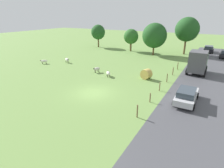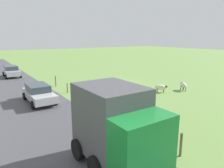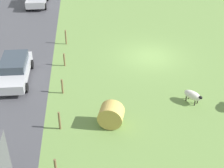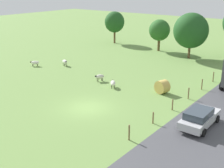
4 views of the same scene
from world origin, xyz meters
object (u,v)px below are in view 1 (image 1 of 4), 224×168
Objects in this scene: hay_bale_0 at (146,74)px; car_0 at (209,49)px; sheep_1 at (67,60)px; tree_3 at (155,36)px; tree_0 at (187,29)px; car_3 at (186,95)px; sheep_3 at (97,69)px; tree_1 at (131,37)px; tree_2 at (98,32)px; sheep_0 at (44,61)px; sheep_2 at (108,73)px; truck_0 at (198,62)px.

car_0 is (6.29, 25.46, 0.16)m from hay_bale_0.
sheep_1 is 19.28m from tree_3.
car_3 is (4.53, -25.76, -4.58)m from tree_0.
tree_0 is 1.17× the size of tree_3.
sheep_1 is 8.70m from sheep_3.
tree_3 reaches higher than sheep_3.
tree_1 is 1.15× the size of car_3.
sheep_0 is at bearing -86.03° from tree_2.
car_3 reaches higher than sheep_2.
sheep_3 is at bearing 162.91° from car_3.
tree_1 is 20.44m from truck_0.
car_0 is at bearing 61.98° from sheep_3.
truck_0 is (25.11, 7.27, 1.39)m from sheep_0.
tree_0 is 1.35× the size of tree_2.
sheep_0 is 0.29× the size of truck_0.
tree_1 is 1.25× the size of truck_0.
sheep_0 is 0.18× the size of tree_3.
car_3 is (26.79, -24.26, -3.15)m from tree_2.
sheep_1 reaches higher than sheep_2.
tree_3 is (-4.21, 16.26, 3.53)m from hay_bale_0.
sheep_3 is at bearing -101.62° from tree_3.
sheep_2 is 0.27× the size of car_3.
sheep_1 is 1.03× the size of sheep_2.
car_3 is (13.88, -4.27, 0.29)m from sheep_3.
truck_0 is (10.08, -10.17, -2.35)m from tree_3.
tree_0 reaches higher than car_3.
car_0 is (16.84, 7.29, -2.62)m from tree_1.
tree_3 is 1.62× the size of car_0.
hay_bale_0 reaches higher than sheep_2.
car_0 reaches higher than hay_bale_0.
truck_0 is at bearing 46.08° from hay_bale_0.
tree_2 reaches higher than sheep_3.
sheep_1 is 16.16m from hay_bale_0.
tree_0 reaches higher than sheep_3.
hay_bale_0 is 0.20× the size of tree_3.
tree_2 is (-22.26, -1.50, -1.44)m from tree_0.
tree_3 is (6.33, -1.91, 0.75)m from tree_1.
tree_0 is 22.36m from tree_2.
sheep_0 is 36.89m from car_0.
sheep_3 is 24.04m from tree_2.
sheep_1 reaches higher than sheep_0.
car_3 is (16.69, -23.35, -2.64)m from tree_1.
car_0 is (14.03, 26.37, 0.31)m from sheep_3.
sheep_1 is at bearing -128.86° from tree_3.
tree_3 is at bearing -143.44° from tree_0.
hay_bale_0 is at bearing 139.86° from car_3.
sheep_2 is 20.82m from tree_1.
hay_bale_0 is 0.27× the size of tree_1.
car_3 is (25.38, -4.01, 0.35)m from sheep_0.
tree_2 is at bearing 170.28° from tree_3.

